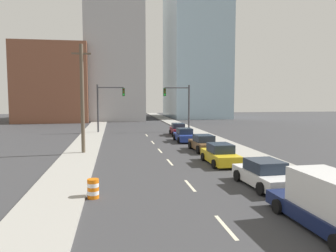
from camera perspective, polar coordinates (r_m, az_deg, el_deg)
name	(u,v)px	position (r m, az deg, el deg)	size (l,w,h in m)	color
sidewalk_left	(95,129)	(50.97, -12.60, -0.54)	(2.95, 96.93, 0.13)	#9E9B93
sidewalk_right	(185,128)	(52.09, 3.01, -0.31)	(2.95, 96.93, 0.13)	#9E9B93
lane_stripe_at_9m	(226,227)	(13.15, 10.00, -16.92)	(0.16, 2.40, 0.01)	beige
lane_stripe_at_15m	(190,186)	(18.53, 3.85, -10.31)	(0.16, 2.40, 0.01)	beige
lane_stripe_at_22m	(170,162)	(24.90, 0.32, -6.31)	(0.16, 2.40, 0.01)	beige
lane_stripe_at_27m	(160,151)	(30.15, -1.42, -4.32)	(0.16, 2.40, 0.01)	beige
lane_stripe_at_33m	(153,142)	(35.68, -2.67, -2.87)	(0.16, 2.40, 0.01)	beige
lane_stripe_at_40m	(147,135)	(42.35, -3.74, -1.62)	(0.16, 2.40, 0.01)	beige
building_brick_left	(56,84)	(72.35, -18.97, 6.95)	(14.00, 16.00, 15.34)	brown
building_office_center	(115,55)	(75.89, -9.26, 12.05)	(12.00, 20.00, 28.54)	#A8A8AD
building_glass_right	(195,44)	(82.76, 4.74, 13.97)	(13.00, 20.00, 35.57)	#99B7CC
traffic_signal_left	(105,102)	(45.73, -10.88, 4.11)	(3.81, 0.35, 6.64)	#38383D
traffic_signal_right	(182,102)	(46.71, 2.47, 4.21)	(3.81, 0.35, 6.64)	#38383D
utility_pole_left_mid	(82,98)	(29.01, -14.70, 4.70)	(1.60, 0.32, 9.39)	brown
traffic_barrel	(93,189)	(16.57, -12.91, -10.59)	(0.56, 0.56, 0.95)	orange
box_truck_navy	(331,204)	(13.74, 26.57, -12.09)	(2.40, 5.87, 2.09)	#141E47
sedan_white	(265,175)	(18.89, 16.47, -8.11)	(2.32, 4.63, 1.48)	silver
sedan_yellow	(220,155)	(24.49, 9.09, -4.97)	(2.09, 4.47, 1.50)	gold
sedan_brown	(204,144)	(30.17, 6.23, -3.05)	(2.17, 4.49, 1.47)	brown
sedan_blue	(184,135)	(36.34, 2.88, -1.66)	(2.04, 4.27, 1.48)	navy
sedan_maroon	(178,130)	(42.34, 1.77, -0.68)	(2.18, 4.60, 1.55)	maroon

